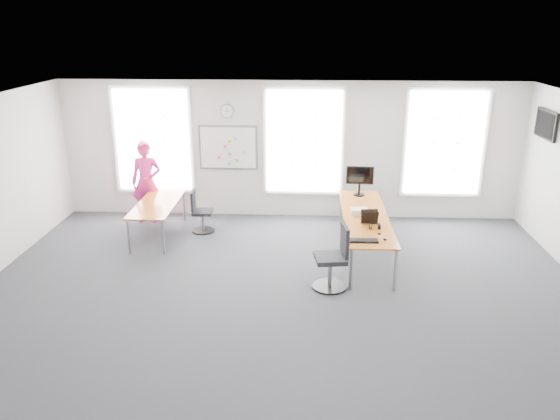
# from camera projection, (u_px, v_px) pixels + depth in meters

# --- Properties ---
(floor) EXTENTS (10.00, 10.00, 0.00)m
(floor) POSITION_uv_depth(u_px,v_px,m) (281.00, 301.00, 8.61)
(floor) COLOR #2D2D33
(floor) RESTS_ON ground
(ceiling) EXTENTS (10.00, 10.00, 0.00)m
(ceiling) POSITION_uv_depth(u_px,v_px,m) (281.00, 110.00, 7.62)
(ceiling) COLOR silver
(ceiling) RESTS_ON ground
(wall_back) EXTENTS (10.00, 0.00, 10.00)m
(wall_back) POSITION_uv_depth(u_px,v_px,m) (290.00, 150.00, 11.89)
(wall_back) COLOR silver
(wall_back) RESTS_ON ground
(wall_front) EXTENTS (10.00, 0.00, 10.00)m
(wall_front) POSITION_uv_depth(u_px,v_px,m) (256.00, 378.00, 4.35)
(wall_front) COLOR silver
(wall_front) RESTS_ON ground
(window_left) EXTENTS (1.60, 0.06, 2.20)m
(window_left) POSITION_uv_depth(u_px,v_px,m) (153.00, 140.00, 11.94)
(window_left) COLOR silver
(window_left) RESTS_ON wall_back
(window_mid) EXTENTS (1.60, 0.06, 2.20)m
(window_mid) POSITION_uv_depth(u_px,v_px,m) (304.00, 142.00, 11.78)
(window_mid) COLOR silver
(window_mid) RESTS_ON wall_back
(window_right) EXTENTS (1.60, 0.06, 2.20)m
(window_right) POSITION_uv_depth(u_px,v_px,m) (444.00, 143.00, 11.63)
(window_right) COLOR silver
(window_right) RESTS_ON wall_back
(desk_right) EXTENTS (0.83, 3.11, 0.76)m
(desk_right) POSITION_uv_depth(u_px,v_px,m) (365.00, 218.00, 10.14)
(desk_right) COLOR #B34E1F
(desk_right) RESTS_ON ground
(desk_left) EXTENTS (0.78, 1.95, 0.71)m
(desk_left) POSITION_uv_depth(u_px,v_px,m) (157.00, 206.00, 11.00)
(desk_left) COLOR #B34E1F
(desk_left) RESTS_ON ground
(chair_right) EXTENTS (0.58, 0.58, 1.09)m
(chair_right) POSITION_uv_depth(u_px,v_px,m) (334.00, 261.00, 8.90)
(chair_right) COLOR black
(chair_right) RESTS_ON ground
(chair_left) EXTENTS (0.47, 0.47, 0.88)m
(chair_left) POSITION_uv_depth(u_px,v_px,m) (200.00, 214.00, 11.32)
(chair_left) COLOR black
(chair_left) RESTS_ON ground
(person) EXTENTS (0.65, 0.44, 1.78)m
(person) POSITION_uv_depth(u_px,v_px,m) (147.00, 182.00, 11.72)
(person) COLOR #E32777
(person) RESTS_ON ground
(whiteboard) EXTENTS (1.20, 0.03, 0.90)m
(whiteboard) POSITION_uv_depth(u_px,v_px,m) (228.00, 148.00, 11.91)
(whiteboard) COLOR white
(whiteboard) RESTS_ON wall_back
(wall_clock) EXTENTS (0.30, 0.04, 0.30)m
(wall_clock) POSITION_uv_depth(u_px,v_px,m) (227.00, 111.00, 11.64)
(wall_clock) COLOR gray
(wall_clock) RESTS_ON wall_back
(tv) EXTENTS (0.06, 0.90, 0.55)m
(tv) POSITION_uv_depth(u_px,v_px,m) (546.00, 124.00, 10.44)
(tv) COLOR black
(tv) RESTS_ON wall_right
(keyboard) EXTENTS (0.48, 0.17, 0.02)m
(keyboard) POSITION_uv_depth(u_px,v_px,m) (364.00, 241.00, 8.95)
(keyboard) COLOR black
(keyboard) RESTS_ON desk_right
(mouse) EXTENTS (0.08, 0.12, 0.04)m
(mouse) POSITION_uv_depth(u_px,v_px,m) (385.00, 239.00, 8.99)
(mouse) COLOR black
(mouse) RESTS_ON desk_right
(lens_cap) EXTENTS (0.07, 0.07, 0.01)m
(lens_cap) POSITION_uv_depth(u_px,v_px,m) (379.00, 234.00, 9.25)
(lens_cap) COLOR black
(lens_cap) RESTS_ON desk_right
(headphones) EXTENTS (0.19, 0.10, 0.11)m
(headphones) POSITION_uv_depth(u_px,v_px,m) (374.00, 226.00, 9.46)
(headphones) COLOR black
(headphones) RESTS_ON desk_right
(laptop_sleeve) EXTENTS (0.31, 0.20, 0.25)m
(laptop_sleeve) POSITION_uv_depth(u_px,v_px,m) (370.00, 217.00, 9.70)
(laptop_sleeve) COLOR black
(laptop_sleeve) RESTS_ON desk_right
(paper_stack) EXTENTS (0.34, 0.27, 0.11)m
(paper_stack) POSITION_uv_depth(u_px,v_px,m) (359.00, 212.00, 10.17)
(paper_stack) COLOR beige
(paper_stack) RESTS_ON desk_right
(monitor) EXTENTS (0.56, 0.23, 0.62)m
(monitor) POSITION_uv_depth(u_px,v_px,m) (360.00, 178.00, 11.16)
(monitor) COLOR black
(monitor) RESTS_ON desk_right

